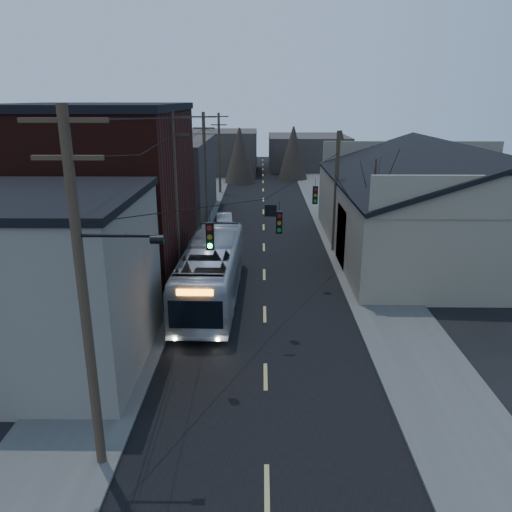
% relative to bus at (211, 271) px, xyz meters
% --- Properties ---
extents(road_surface, '(9.00, 110.00, 0.02)m').
position_rel_bus_xyz_m(road_surface, '(2.90, 14.01, -1.62)').
color(road_surface, black).
rests_on(road_surface, ground).
extents(sidewalk_left, '(4.00, 110.00, 0.12)m').
position_rel_bus_xyz_m(sidewalk_left, '(-3.60, 14.01, -1.57)').
color(sidewalk_left, '#474744').
rests_on(sidewalk_left, ground).
extents(sidewalk_right, '(4.00, 110.00, 0.12)m').
position_rel_bus_xyz_m(sidewalk_right, '(9.40, 14.01, -1.57)').
color(sidewalk_right, '#474744').
rests_on(sidewalk_right, ground).
extents(building_clapboard, '(8.00, 8.00, 7.00)m').
position_rel_bus_xyz_m(building_clapboard, '(-6.10, -6.99, 1.87)').
color(building_clapboard, '#6B6659').
rests_on(building_clapboard, ground).
extents(building_brick, '(10.00, 12.00, 10.00)m').
position_rel_bus_xyz_m(building_brick, '(-7.10, 4.01, 3.37)').
color(building_brick, black).
rests_on(building_brick, ground).
extents(building_left_far, '(9.00, 14.00, 7.00)m').
position_rel_bus_xyz_m(building_left_far, '(-6.60, 20.01, 1.87)').
color(building_left_far, '#362F2B').
rests_on(building_left_far, ground).
extents(warehouse, '(16.16, 20.60, 7.73)m').
position_rel_bus_xyz_m(warehouse, '(15.90, 9.01, 1.06)').
color(warehouse, gray).
rests_on(warehouse, ground).
extents(building_far_left, '(10.00, 12.00, 6.00)m').
position_rel_bus_xyz_m(building_far_left, '(-3.10, 49.01, 1.37)').
color(building_far_left, '#362F2B').
rests_on(building_far_left, ground).
extents(building_far_right, '(12.00, 14.00, 5.00)m').
position_rel_bus_xyz_m(building_far_right, '(9.90, 54.01, 0.87)').
color(building_far_right, '#362F2B').
rests_on(building_far_right, ground).
extents(bare_tree, '(0.40, 0.40, 7.20)m').
position_rel_bus_xyz_m(bare_tree, '(9.40, 4.01, 1.97)').
color(bare_tree, black).
rests_on(bare_tree, ground).
extents(utility_lines, '(11.24, 45.28, 10.50)m').
position_rel_bus_xyz_m(utility_lines, '(-0.22, 8.15, 3.32)').
color(utility_lines, '#382B1E').
rests_on(utility_lines, ground).
extents(bus, '(2.98, 11.77, 3.27)m').
position_rel_bus_xyz_m(bus, '(0.00, 0.00, 0.00)').
color(bus, '#AAAFB6').
rests_on(bus, ground).
extents(parked_car, '(1.69, 3.82, 1.22)m').
position_rel_bus_xyz_m(parked_car, '(-0.46, 15.82, -1.02)').
color(parked_car, '#93959A').
rests_on(parked_car, ground).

